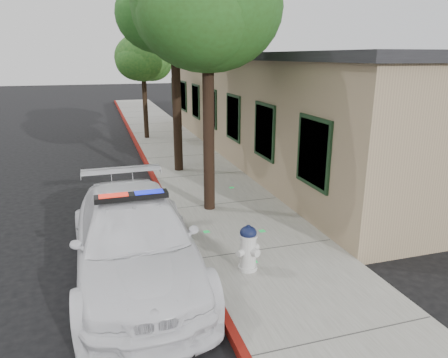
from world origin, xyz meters
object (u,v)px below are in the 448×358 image
at_px(police_car, 135,239).
at_px(street_tree_mid, 174,13).
at_px(fire_hydrant, 248,248).
at_px(street_tree_near, 208,13).
at_px(street_tree_far, 144,60).
at_px(clapboard_building, 295,104).

distance_m(police_car, street_tree_mid, 8.75).
bearing_deg(fire_hydrant, street_tree_near, 62.41).
xyz_separation_m(street_tree_mid, street_tree_far, (-0.34, 6.52, -1.53)).
bearing_deg(street_tree_mid, clapboard_building, 20.04).
distance_m(clapboard_building, fire_hydrant, 11.39).
distance_m(clapboard_building, street_tree_far, 7.67).
bearing_deg(street_tree_far, fire_hydrant, -89.21).
bearing_deg(fire_hydrant, clapboard_building, 34.69).
bearing_deg(street_tree_mid, fire_hydrant, -91.12).
xyz_separation_m(police_car, fire_hydrant, (2.07, -0.61, -0.19)).
height_order(police_car, street_tree_mid, street_tree_mid).
xyz_separation_m(police_car, street_tree_far, (1.88, 13.57, 3.15)).
height_order(street_tree_near, street_tree_mid, street_tree_mid).
height_order(police_car, street_tree_far, street_tree_far).
xyz_separation_m(clapboard_building, street_tree_far, (-5.96, 4.47, 1.82)).
xyz_separation_m(police_car, street_tree_mid, (2.22, 7.05, 4.68)).
bearing_deg(street_tree_near, police_car, -128.34).
xyz_separation_m(fire_hydrant, street_tree_far, (-0.19, 14.18, 3.34)).
relative_size(police_car, street_tree_mid, 0.78).
bearing_deg(clapboard_building, street_tree_near, -131.77).
relative_size(street_tree_mid, street_tree_far, 1.40).
xyz_separation_m(fire_hydrant, street_tree_mid, (0.15, 7.66, 4.87)).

